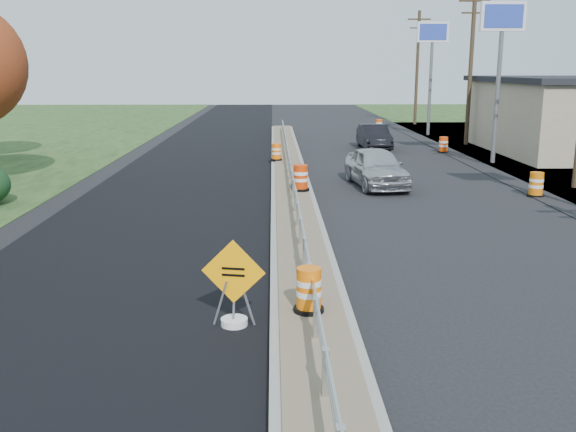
{
  "coord_description": "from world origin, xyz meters",
  "views": [
    {
      "loc": [
        -0.73,
        -16.28,
        4.75
      ],
      "look_at": [
        -0.35,
        -0.52,
        1.1
      ],
      "focal_mm": 40.0,
      "sensor_mm": 36.0,
      "label": 1
    }
  ],
  "objects_px": {
    "barrel_median_near": "(309,291)",
    "car_silver": "(376,167)",
    "barrel_median_mid": "(301,178)",
    "barrel_shoulder_far": "(379,125)",
    "barrel_median_far": "(276,152)",
    "barrel_shoulder_mid": "(443,145)",
    "barrel_shoulder_near": "(536,185)",
    "caution_sign": "(234,304)",
    "car_dark_mid": "(374,137)"
  },
  "relations": [
    {
      "from": "barrel_median_near",
      "to": "barrel_median_mid",
      "type": "height_order",
      "value": "barrel_median_mid"
    },
    {
      "from": "barrel_shoulder_near",
      "to": "caution_sign",
      "type": "bearing_deg",
      "value": -131.12
    },
    {
      "from": "barrel_median_near",
      "to": "barrel_shoulder_near",
      "type": "relative_size",
      "value": 0.93
    },
    {
      "from": "car_silver",
      "to": "barrel_median_far",
      "type": "bearing_deg",
      "value": 116.58
    },
    {
      "from": "barrel_shoulder_mid",
      "to": "caution_sign",
      "type": "bearing_deg",
      "value": -112.71
    },
    {
      "from": "barrel_median_far",
      "to": "barrel_shoulder_mid",
      "type": "xyz_separation_m",
      "value": [
        9.62,
        4.56,
        -0.2
      ]
    },
    {
      "from": "barrel_median_near",
      "to": "barrel_shoulder_mid",
      "type": "height_order",
      "value": "barrel_median_near"
    },
    {
      "from": "caution_sign",
      "to": "barrel_shoulder_mid",
      "type": "xyz_separation_m",
      "value": [
        10.54,
        25.19,
        0.01
      ]
    },
    {
      "from": "barrel_median_near",
      "to": "car_silver",
      "type": "relative_size",
      "value": 0.18
    },
    {
      "from": "barrel_median_near",
      "to": "car_dark_mid",
      "type": "height_order",
      "value": "car_dark_mid"
    },
    {
      "from": "barrel_median_mid",
      "to": "car_dark_mid",
      "type": "height_order",
      "value": "car_dark_mid"
    },
    {
      "from": "barrel_median_far",
      "to": "barrel_shoulder_mid",
      "type": "distance_m",
      "value": 10.64
    },
    {
      "from": "barrel_median_near",
      "to": "barrel_median_mid",
      "type": "xyz_separation_m",
      "value": [
        0.37,
        12.31,
        0.06
      ]
    },
    {
      "from": "barrel_shoulder_far",
      "to": "car_dark_mid",
      "type": "distance_m",
      "value": 11.75
    },
    {
      "from": "barrel_shoulder_near",
      "to": "car_dark_mid",
      "type": "distance_m",
      "value": 15.24
    },
    {
      "from": "caution_sign",
      "to": "barrel_shoulder_far",
      "type": "relative_size",
      "value": 1.93
    },
    {
      "from": "barrel_shoulder_near",
      "to": "car_silver",
      "type": "xyz_separation_m",
      "value": [
        -5.7,
        2.29,
        0.35
      ]
    },
    {
      "from": "barrel_median_far",
      "to": "barrel_median_mid",
      "type": "bearing_deg",
      "value": -84.01
    },
    {
      "from": "barrel_shoulder_near",
      "to": "barrel_shoulder_mid",
      "type": "distance_m",
      "value": 12.96
    },
    {
      "from": "caution_sign",
      "to": "barrel_median_far",
      "type": "bearing_deg",
      "value": 98.29
    },
    {
      "from": "barrel_shoulder_far",
      "to": "car_dark_mid",
      "type": "height_order",
      "value": "car_dark_mid"
    },
    {
      "from": "barrel_median_far",
      "to": "car_silver",
      "type": "distance_m",
      "value": 7.33
    },
    {
      "from": "barrel_median_mid",
      "to": "barrel_shoulder_near",
      "type": "distance_m",
      "value": 8.9
    },
    {
      "from": "barrel_median_far",
      "to": "barrel_median_near",
      "type": "bearing_deg",
      "value": -88.64
    },
    {
      "from": "barrel_shoulder_mid",
      "to": "car_silver",
      "type": "bearing_deg",
      "value": -117.55
    },
    {
      "from": "barrel_median_near",
      "to": "car_dark_mid",
      "type": "distance_m",
      "value": 27.38
    },
    {
      "from": "caution_sign",
      "to": "car_silver",
      "type": "distance_m",
      "value": 15.35
    },
    {
      "from": "barrel_median_mid",
      "to": "car_silver",
      "type": "bearing_deg",
      "value": 33.15
    },
    {
      "from": "barrel_median_far",
      "to": "car_dark_mid",
      "type": "relative_size",
      "value": 0.19
    },
    {
      "from": "barrel_median_mid",
      "to": "barrel_median_far",
      "type": "distance_m",
      "value": 8.24
    },
    {
      "from": "barrel_median_near",
      "to": "barrel_median_far",
      "type": "distance_m",
      "value": 20.51
    },
    {
      "from": "barrel_median_mid",
      "to": "car_dark_mid",
      "type": "xyz_separation_m",
      "value": [
        5.03,
        14.53,
        0.02
      ]
    },
    {
      "from": "barrel_median_mid",
      "to": "barrel_shoulder_far",
      "type": "height_order",
      "value": "barrel_median_mid"
    },
    {
      "from": "barrel_shoulder_mid",
      "to": "barrel_shoulder_far",
      "type": "bearing_deg",
      "value": 96.62
    },
    {
      "from": "barrel_shoulder_far",
      "to": "barrel_shoulder_mid",
      "type": "bearing_deg",
      "value": -83.38
    },
    {
      "from": "barrel_shoulder_near",
      "to": "barrel_shoulder_far",
      "type": "distance_m",
      "value": 26.33
    },
    {
      "from": "caution_sign",
      "to": "barrel_median_near",
      "type": "height_order",
      "value": "caution_sign"
    },
    {
      "from": "barrel_shoulder_mid",
      "to": "barrel_median_mid",
      "type": "bearing_deg",
      "value": -124.47
    },
    {
      "from": "barrel_median_near",
      "to": "car_silver",
      "type": "height_order",
      "value": "car_silver"
    },
    {
      "from": "caution_sign",
      "to": "barrel_shoulder_mid",
      "type": "distance_m",
      "value": 27.3
    },
    {
      "from": "caution_sign",
      "to": "barrel_median_far",
      "type": "xyz_separation_m",
      "value": [
        0.92,
        20.63,
        0.2
      ]
    },
    {
      "from": "barrel_median_near",
      "to": "car_silver",
      "type": "distance_m",
      "value": 14.83
    },
    {
      "from": "caution_sign",
      "to": "barrel_median_mid",
      "type": "bearing_deg",
      "value": 92.69
    },
    {
      "from": "caution_sign",
      "to": "car_silver",
      "type": "xyz_separation_m",
      "value": [
        4.97,
        14.51,
        0.37
      ]
    },
    {
      "from": "car_silver",
      "to": "car_dark_mid",
      "type": "distance_m",
      "value": 12.59
    },
    {
      "from": "barrel_median_near",
      "to": "barrel_shoulder_mid",
      "type": "relative_size",
      "value": 0.95
    },
    {
      "from": "barrel_shoulder_near",
      "to": "barrel_shoulder_mid",
      "type": "height_order",
      "value": "barrel_shoulder_near"
    },
    {
      "from": "barrel_shoulder_mid",
      "to": "car_dark_mid",
      "type": "distance_m",
      "value": 4.14
    },
    {
      "from": "barrel_median_far",
      "to": "barrel_shoulder_far",
      "type": "xyz_separation_m",
      "value": [
        8.07,
        17.88,
        -0.21
      ]
    },
    {
      "from": "barrel_median_near",
      "to": "car_silver",
      "type": "bearing_deg",
      "value": 76.11
    }
  ]
}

